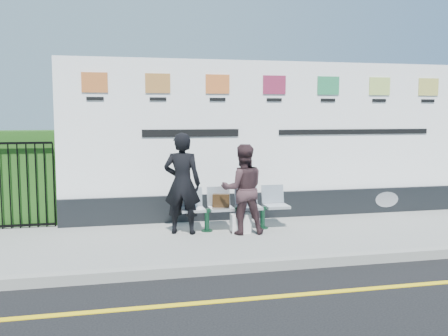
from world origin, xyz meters
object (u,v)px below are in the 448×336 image
billboard (272,150)px  woman_right (243,189)px  woman_left (182,183)px  bench (235,218)px

billboard → woman_right: (-0.91, -1.22, -0.55)m
woman_left → woman_right: bearing=-173.1°
bench → woman_left: 1.13m
bench → woman_right: 0.62m
bench → woman_left: bearing=-175.4°
woman_left → woman_right: size_ratio=1.13×
billboard → woman_left: bearing=-152.1°
bench → woman_right: woman_right is taller
billboard → woman_left: (-1.90, -1.01, -0.45)m
woman_left → bench: bearing=-156.9°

